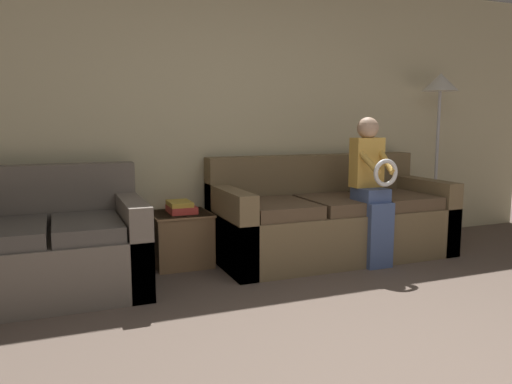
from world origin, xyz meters
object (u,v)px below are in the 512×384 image
Objects in this scene: child_left_seated at (372,183)px; side_shelf at (181,238)px; book_stack at (181,207)px; couch_side at (51,248)px; floor_lamp at (440,97)px; couch_main at (330,220)px.

side_shelf is at bearing 158.84° from child_left_seated.
child_left_seated reaches higher than side_shelf.
couch_side is at bearing -162.82° from book_stack.
floor_lamp reaches higher than side_shelf.
couch_main reaches higher than book_stack.
couch_main is 1.64× the size of couch_side.
book_stack is 2.85m from floor_lamp.
floor_lamp is (2.68, -0.05, 1.23)m from side_shelf.
couch_side is 2.59m from child_left_seated.
couch_main is 1.69× the size of child_left_seated.
couch_main is at bearing -8.47° from side_shelf.
side_shelf is at bearing 16.65° from couch_side.
side_shelf is 0.29× the size of floor_lamp.
book_stack is (1.04, 0.32, 0.18)m from couch_side.
book_stack is at bearing 158.33° from child_left_seated.
book_stack is (-1.51, 0.60, -0.21)m from child_left_seated.
child_left_seated is (0.17, -0.39, 0.38)m from couch_main.
couch_side is at bearing -177.41° from couch_main.
couch_side is 3.90m from floor_lamp.
couch_main reaches higher than couch_side.
couch_main is 1.37m from book_stack.
couch_main is 1.36m from side_shelf.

